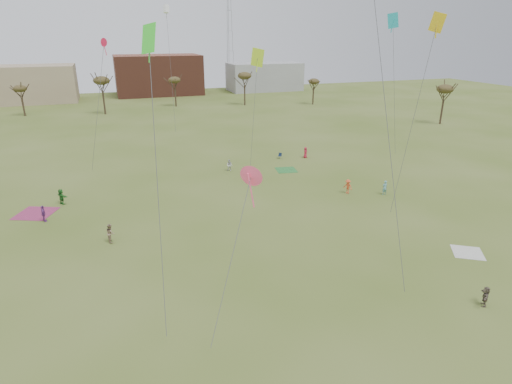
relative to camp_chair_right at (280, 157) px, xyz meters
name	(u,v)px	position (x,y,z in m)	size (l,w,h in m)	color
ground	(316,331)	(-13.19, -38.55, -0.26)	(260.00, 260.00, 0.00)	#45581B
spectator_fore_b	(110,233)	(-25.57, -20.81, 0.64)	(0.88, 0.68, 1.80)	#92765D
spectator_fore_c	(485,296)	(-0.55, -40.03, 0.51)	(1.43, 0.45, 1.54)	brown
flyer_mid_b	(348,186)	(2.01, -16.89, 0.63)	(1.15, 0.66, 1.77)	#E4562A
flyer_mid_c	(385,188)	(5.99, -18.74, 0.64)	(0.65, 0.43, 1.79)	#65A6A9
spectator_mid_d	(43,214)	(-32.01, -13.74, 0.62)	(1.03, 0.43, 1.76)	#773683
spectator_mid_e	(230,165)	(-9.13, -3.53, 0.57)	(0.81, 0.63, 1.66)	silver
flyer_far_a	(61,197)	(-30.63, -9.15, 0.64)	(1.67, 0.53, 1.80)	#277426
flyer_far_b	(305,152)	(3.96, -0.89, 0.59)	(0.83, 0.54, 1.71)	#AB1D34
blanket_cream	(468,253)	(4.41, -33.51, -0.26)	(2.53, 2.53, 0.03)	silver
blanket_plum	(36,213)	(-33.19, -11.14, -0.26)	(3.72, 3.72, 0.03)	#962E59
blanket_olive	(286,170)	(-1.37, -5.81, -0.26)	(2.81, 2.81, 0.03)	#2C7B33
camp_chair_right	(280,157)	(0.00, 0.00, 0.00)	(0.73, 0.74, 0.87)	#142239
kites_aloft	(188,44)	(-14.25, -4.49, 16.84)	(64.94, 70.57, 24.40)	#2ED425
tree_line	(145,87)	(-16.03, 40.58, 6.83)	(117.44, 49.32, 8.91)	#3A2B1E
building_tan	(14,85)	(-48.19, 76.45, 4.74)	(32.00, 14.00, 10.00)	#937F60
building_brick	(158,75)	(-8.19, 81.45, 5.74)	(26.00, 16.00, 12.00)	brown
building_grey	(264,77)	(26.81, 79.45, 4.24)	(24.00, 12.00, 9.00)	gray
radio_tower	(229,30)	(16.81, 86.45, 18.95)	(1.51, 1.72, 41.00)	#9EA3A8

